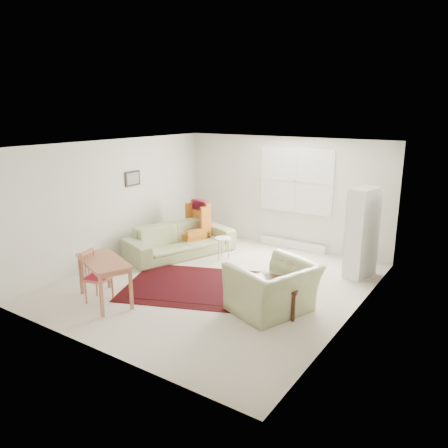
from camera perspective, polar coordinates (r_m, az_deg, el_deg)
The scene contains 10 objects.
room at distance 7.84m, azimuth -0.24°, elevation 1.30°, with size 5.04×5.54×2.51m.
rug at distance 7.89m, azimuth -2.07°, elevation -8.15°, with size 2.92×1.88×0.03m, color black, non-canonical shape.
sofa at distance 9.45m, azimuth -5.73°, elevation -1.32°, with size 2.35×0.92×0.95m, color #969E69.
armchair at distance 6.85m, azimuth 6.39°, elevation -7.73°, with size 1.22×1.06×0.95m, color #969E69.
wingback_chair at distance 9.81m, azimuth -4.37°, elevation -0.22°, with size 0.64×0.67×1.10m, color #B1601B, non-canonical shape.
coffee_table at distance 6.97m, azimuth 7.54°, elevation -9.42°, with size 0.60×0.60×0.49m, color #411C14, non-canonical shape.
stool at distance 9.25m, azimuth -0.11°, elevation -3.17°, with size 0.35×0.35×0.46m, color white, non-canonical shape.
cabinet at distance 8.52m, azimuth 17.66°, elevation -1.13°, with size 0.36×0.68×1.70m, color silver, non-canonical shape.
desk at distance 7.47m, azimuth -15.31°, elevation -7.15°, with size 1.14×0.57×0.72m, color #AE6946, non-canonical shape.
desk_chair at distance 7.48m, azimuth -16.12°, elevation -6.61°, with size 0.38×0.38×0.86m, color #AE6946, non-canonical shape.
Camera 1 is at (4.27, -6.12, 3.09)m, focal length 35.00 mm.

